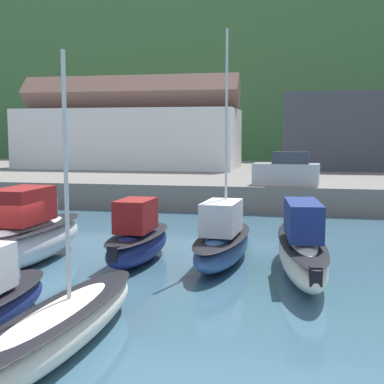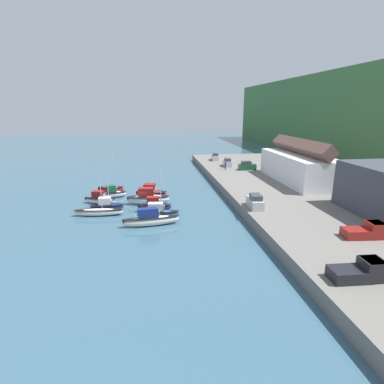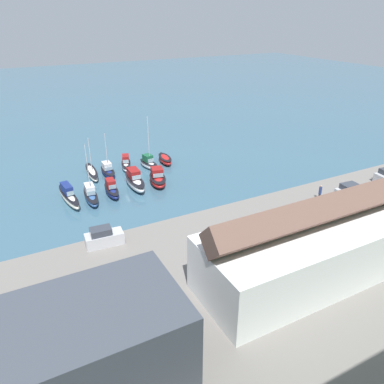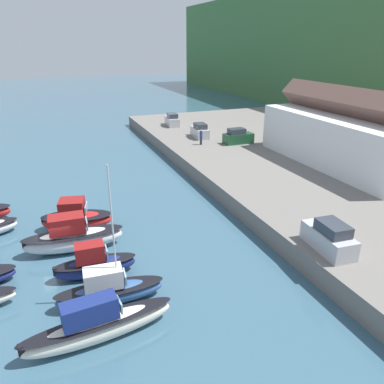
# 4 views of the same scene
# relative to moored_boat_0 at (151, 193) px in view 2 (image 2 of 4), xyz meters

# --- Properties ---
(ground_plane) EXTENTS (320.00, 320.00, 0.00)m
(ground_plane) POSITION_rel_moored_boat_0_xyz_m (3.62, -1.94, -1.01)
(ground_plane) COLOR #385B70
(quay_promenade) EXTENTS (90.89, 31.81, 1.70)m
(quay_promenade) POSITION_rel_moored_boat_0_xyz_m (3.62, 29.89, -0.15)
(quay_promenade) COLOR slate
(quay_promenade) RESTS_ON ground_plane
(harbor_clubhouse) EXTENTS (21.38, 8.38, 8.92)m
(harbor_clubhouse) POSITION_rel_moored_boat_0_xyz_m (-2.41, 30.66, 3.98)
(harbor_clubhouse) COLOR white
(harbor_clubhouse) RESTS_ON quay_promenade
(moored_boat_0) EXTENTS (3.79, 6.39, 2.73)m
(moored_boat_0) POSITION_rel_moored_boat_0_xyz_m (0.00, 0.00, 0.00)
(moored_boat_0) COLOR red
(moored_boat_0) RESTS_ON ground_plane
(moored_boat_1) EXTENTS (2.44, 7.70, 2.99)m
(moored_boat_1) POSITION_rel_moored_boat_0_xyz_m (3.69, -0.59, 0.11)
(moored_boat_1) COLOR silver
(moored_boat_1) RESTS_ON ground_plane
(moored_boat_2) EXTENTS (1.90, 5.69, 2.52)m
(moored_boat_2) POSITION_rel_moored_boat_0_xyz_m (7.82, 0.45, -0.09)
(moored_boat_2) COLOR navy
(moored_boat_2) RESTS_ON ground_plane
(moored_boat_3) EXTENTS (2.16, 6.81, 9.01)m
(moored_boat_3) POSITION_rel_moored_boat_0_xyz_m (11.11, 0.89, -0.09)
(moored_boat_3) COLOR #33568E
(moored_boat_3) RESTS_ON ground_plane
(moored_boat_4) EXTENTS (2.41, 8.53, 2.70)m
(moored_boat_4) POSITION_rel_moored_boat_0_xyz_m (14.08, -0.22, -0.01)
(moored_boat_4) COLOR white
(moored_boat_4) RESTS_ON ground_plane
(moored_boat_5) EXTENTS (2.51, 5.38, 1.38)m
(moored_boat_5) POSITION_rel_moored_boat_0_xyz_m (-4.88, -8.00, -0.27)
(moored_boat_5) COLOR red
(moored_boat_5) RESTS_ON ground_plane
(moored_boat_6) EXTENTS (2.68, 5.24, 9.47)m
(moored_boat_6) POSITION_rel_moored_boat_0_xyz_m (-1.33, -7.26, -0.10)
(moored_boat_6) COLOR silver
(moored_boat_6) RESTS_ON ground_plane
(moored_boat_7) EXTENTS (3.36, 6.02, 2.32)m
(moored_boat_7) POSITION_rel_moored_boat_0_xyz_m (2.26, -9.16, -0.17)
(moored_boat_7) COLOR silver
(moored_boat_7) RESTS_ON ground_plane
(moored_boat_8) EXTENTS (1.86, 5.69, 7.56)m
(moored_boat_8) POSITION_rel_moored_boat_0_xyz_m (6.12, -7.47, -0.19)
(moored_boat_8) COLOR navy
(moored_boat_8) RESTS_ON ground_plane
(moored_boat_9) EXTENTS (2.04, 7.95, 6.92)m
(moored_boat_9) POSITION_rel_moored_boat_0_xyz_m (8.66, -8.37, -0.37)
(moored_boat_9) COLOR white
(moored_boat_9) RESTS_ON ground_plane
(parked_car_0) EXTENTS (4.37, 2.24, 2.16)m
(parked_car_0) POSITION_rel_moored_boat_0_xyz_m (-30.38, 19.09, 1.62)
(parked_car_0) COLOR #B7B7BC
(parked_car_0) RESTS_ON quay_promenade
(parked_car_1) EXTENTS (4.33, 2.12, 2.16)m
(parked_car_1) POSITION_rel_moored_boat_0_xyz_m (13.15, 15.80, 1.62)
(parked_car_1) COLOR #B7B7BC
(parked_car_1) RESTS_ON quay_promenade
(parked_car_2) EXTENTS (4.34, 2.15, 2.16)m
(parked_car_2) POSITION_rel_moored_boat_0_xyz_m (-20.77, 20.25, 1.62)
(parked_car_2) COLOR #B7B7BC
(parked_car_2) RESTS_ON quay_promenade
(parked_car_3) EXTENTS (1.83, 4.21, 2.16)m
(parked_car_3) POSITION_rel_moored_boat_0_xyz_m (-15.39, 23.90, 1.62)
(parked_car_3) COLOR #1E4C2D
(parked_car_3) RESTS_ON quay_promenade
(pickup_truck_0) EXTENTS (2.40, 4.89, 1.90)m
(pickup_truck_0) POSITION_rel_moored_boat_0_xyz_m (25.69, 25.13, 1.52)
(pickup_truck_0) COLOR maroon
(pickup_truck_0) RESTS_ON quay_promenade
(pickup_truck_1) EXTENTS (2.19, 4.82, 1.90)m
(pickup_truck_1) POSITION_rel_moored_boat_0_xyz_m (33.83, 18.27, 1.52)
(pickup_truck_1) COLOR black
(pickup_truck_1) RESTS_ON quay_promenade
(person_on_quay) EXTENTS (0.40, 0.40, 2.14)m
(person_on_quay) POSITION_rel_moored_boat_0_xyz_m (-16.64, 18.72, 1.80)
(person_on_quay) COLOR #232838
(person_on_quay) RESTS_ON quay_promenade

